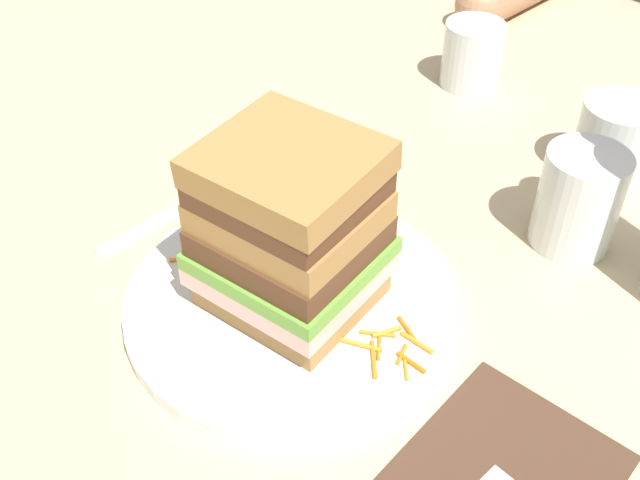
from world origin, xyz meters
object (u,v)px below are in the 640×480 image
Objects in this scene: empty_tumbler_1 at (472,55)px; main_plate at (293,303)px; juice_glass at (577,205)px; knife at (185,205)px; empty_tumbler_0 at (614,141)px; sandwich at (290,231)px.

main_plate is at bearing -72.45° from empty_tumbler_1.
juice_glass is 1.23× the size of empty_tumbler_1.
empty_tumbler_0 is (0.24, 0.32, 0.04)m from knife.
empty_tumbler_0 is at bearing 52.79° from knife.
sandwich is at bearing -53.90° from main_plate.
juice_glass is at bearing -34.77° from empty_tumbler_1.
empty_tumbler_1 reaches higher than main_plate.
juice_glass reaches higher than empty_tumbler_1.
knife is 2.58× the size of empty_tumbler_0.
sandwich reaches higher than empty_tumbler_1.
sandwich is 1.57× the size of juice_glass.
sandwich is 0.41m from empty_tumbler_1.
empty_tumbler_1 is (-0.20, 0.05, -0.00)m from empty_tumbler_0.
main_plate is 2.94× the size of juice_glass.
main_plate is at bearing -6.14° from knife.
sandwich is (0.00, -0.00, 0.07)m from main_plate.
knife is at bearing 173.82° from sandwich.
juice_glass reaches higher than knife.
empty_tumbler_0 is at bearing 104.06° from juice_glass.
knife is 0.35m from juice_glass.
empty_tumbler_1 is at bearing 107.55° from main_plate.
empty_tumbler_1 is at bearing 107.55° from sandwich.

